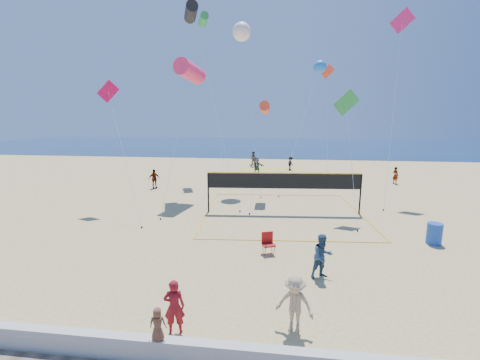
# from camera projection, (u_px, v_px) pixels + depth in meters

# --- Properties ---
(ground) EXTENTS (120.00, 120.00, 0.00)m
(ground) POSITION_uv_depth(u_px,v_px,m) (226.00, 297.00, 10.73)
(ground) COLOR #D3B877
(ground) RESTS_ON ground
(ocean) EXTENTS (140.00, 50.00, 0.03)m
(ocean) POSITION_uv_depth(u_px,v_px,m) (273.00, 145.00, 71.10)
(ocean) COLOR navy
(ocean) RESTS_ON ground
(seawall) EXTENTS (32.00, 0.30, 0.60)m
(seawall) POSITION_uv_depth(u_px,v_px,m) (205.00, 354.00, 7.75)
(seawall) COLOR silver
(seawall) RESTS_ON ground
(woman) EXTENTS (0.65, 0.49, 1.58)m
(woman) POSITION_uv_depth(u_px,v_px,m) (174.00, 307.00, 8.83)
(woman) COLOR maroon
(woman) RESTS_ON ground
(toddler) EXTENTS (0.44, 0.31, 0.84)m
(toddler) POSITION_uv_depth(u_px,v_px,m) (158.00, 324.00, 7.74)
(toddler) COLOR brown
(toddler) RESTS_ON seawall
(bystander_a) EXTENTS (1.02, 0.93, 1.70)m
(bystander_a) POSITION_uv_depth(u_px,v_px,m) (322.00, 256.00, 11.91)
(bystander_a) COLOR navy
(bystander_a) RESTS_ON ground
(bystander_b) EXTENTS (1.21, 0.91, 1.66)m
(bystander_b) POSITION_uv_depth(u_px,v_px,m) (295.00, 304.00, 8.89)
(bystander_b) COLOR tan
(bystander_b) RESTS_ON ground
(far_person_0) EXTENTS (0.99, 0.92, 1.63)m
(far_person_0) POSITION_uv_depth(u_px,v_px,m) (154.00, 179.00, 27.22)
(far_person_0) COLOR gray
(far_person_0) RESTS_ON ground
(far_person_1) EXTENTS (1.67, 0.68, 1.76)m
(far_person_1) POSITION_uv_depth(u_px,v_px,m) (257.00, 166.00, 34.16)
(far_person_1) COLOR gray
(far_person_1) RESTS_ON ground
(far_person_2) EXTENTS (0.62, 0.68, 1.55)m
(far_person_2) POSITION_uv_depth(u_px,v_px,m) (395.00, 175.00, 29.15)
(far_person_2) COLOR gray
(far_person_2) RESTS_ON ground
(far_person_3) EXTENTS (0.98, 0.81, 1.84)m
(far_person_3) POSITION_uv_depth(u_px,v_px,m) (254.00, 159.00, 39.35)
(far_person_3) COLOR gray
(far_person_3) RESTS_ON ground
(far_person_4) EXTENTS (0.96, 1.12, 1.50)m
(far_person_4) POSITION_uv_depth(u_px,v_px,m) (290.00, 163.00, 36.88)
(far_person_4) COLOR gray
(far_person_4) RESTS_ON ground
(camp_chair) EXTENTS (0.65, 0.75, 1.06)m
(camp_chair) POSITION_uv_depth(u_px,v_px,m) (268.00, 242.00, 14.13)
(camp_chair) COLOR #9D1211
(camp_chair) RESTS_ON ground
(trash_barrel) EXTENTS (0.83, 0.83, 1.01)m
(trash_barrel) POSITION_uv_depth(u_px,v_px,m) (434.00, 234.00, 15.22)
(trash_barrel) COLOR #1B45AF
(trash_barrel) RESTS_ON ground
(volleyball_net) EXTENTS (10.35, 10.22, 2.58)m
(volleyball_net) POSITION_uv_depth(u_px,v_px,m) (284.00, 185.00, 19.93)
(volleyball_net) COLOR black
(volleyball_net) RESTS_ON ground
(kite_0) EXTENTS (1.73, 7.42, 9.94)m
(kite_0) POSITION_uv_depth(u_px,v_px,m) (190.00, 71.00, 22.79)
(kite_0) COLOR #FF2C62
(kite_0) RESTS_ON ground
(kite_1) EXTENTS (5.43, 7.47, 14.46)m
(kite_1) POSITION_uv_depth(u_px,v_px,m) (191.00, 12.00, 24.46)
(kite_1) COLOR black
(kite_1) RESTS_ON ground
(kite_2) EXTENTS (1.02, 5.61, 7.10)m
(kite_2) POSITION_uv_depth(u_px,v_px,m) (265.00, 108.00, 23.13)
(kite_2) COLOR #F44627
(kite_2) RESTS_ON ground
(kite_3) EXTENTS (4.46, 4.39, 8.31)m
(kite_3) POSITION_uv_depth(u_px,v_px,m) (110.00, 99.00, 20.37)
(kite_3) COLOR #D10A4A
(kite_3) RESTS_ON ground
(kite_4) EXTENTS (1.57, 3.39, 7.58)m
(kite_4) POSITION_uv_depth(u_px,v_px,m) (347.00, 108.00, 18.71)
(kite_4) COLOR green
(kite_4) RESTS_ON ground
(kite_5) EXTENTS (2.59, 4.95, 13.58)m
(kite_5) POSITION_uv_depth(u_px,v_px,m) (401.00, 31.00, 22.65)
(kite_5) COLOR #D62070
(kite_5) RESTS_ON ground
(kite_6) EXTENTS (2.91, 4.90, 13.42)m
(kite_6) POSITION_uv_depth(u_px,v_px,m) (242.00, 32.00, 25.66)
(kite_6) COLOR white
(kite_6) RESTS_ON ground
(kite_7) EXTENTS (4.22, 8.87, 11.18)m
(kite_7) POSITION_uv_depth(u_px,v_px,m) (320.00, 67.00, 29.86)
(kite_7) COLOR blue
(kite_7) RESTS_ON ground
(kite_8) EXTENTS (3.07, 3.59, 15.34)m
(kite_8) POSITION_uv_depth(u_px,v_px,m) (203.00, 20.00, 29.60)
(kite_8) COLOR green
(kite_8) RESTS_ON ground
(kite_9) EXTENTS (1.40, 4.22, 11.20)m
(kite_9) POSITION_uv_depth(u_px,v_px,m) (328.00, 79.00, 32.03)
(kite_9) COLOR #F44627
(kite_9) RESTS_ON ground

